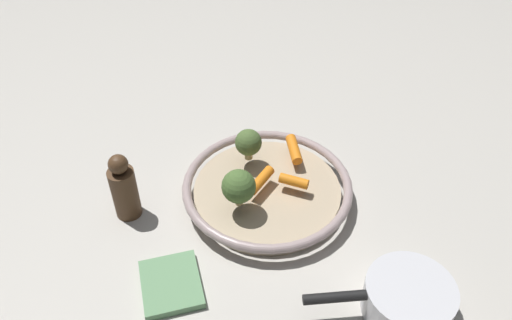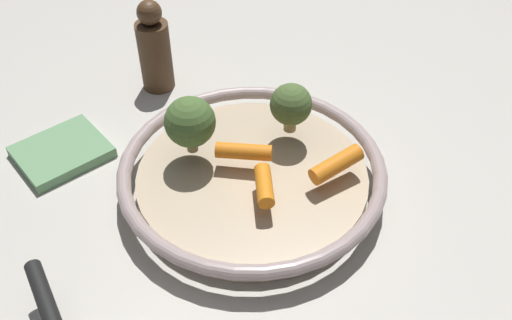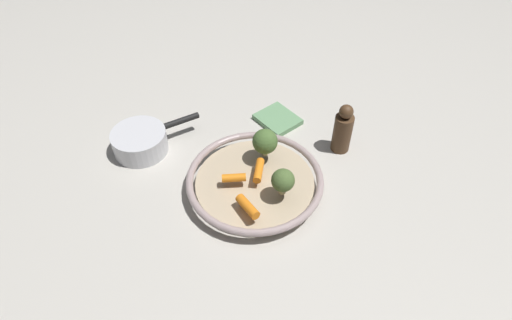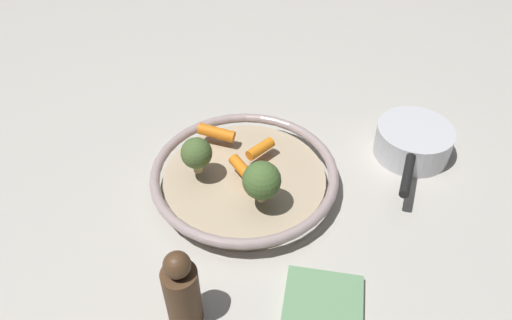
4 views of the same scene
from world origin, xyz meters
TOP-DOWN VIEW (x-y plane):
  - ground_plane at (0.00, 0.00)m, footprint 2.57×2.57m
  - serving_bowl at (0.00, 0.00)m, footprint 0.32×0.32m
  - baby_carrot_back at (-0.00, 0.05)m, footprint 0.03×0.06m
  - baby_carrot_right at (-0.09, 0.04)m, footprint 0.07×0.04m
  - baby_carrot_near_rim at (0.01, -0.01)m, footprint 0.07×0.04m
  - broccoli_floret_small at (-0.06, -0.05)m, footprint 0.05×0.05m
  - broccoli_floret_edge at (0.06, -0.04)m, footprint 0.06×0.06m
  - pepper_mill at (0.07, -0.25)m, footprint 0.05×0.05m
  - saucepan at (0.21, 0.24)m, footprint 0.14×0.23m
  - dish_towel at (0.22, -0.13)m, footprint 0.14×0.13m

SIDE VIEW (x-z plane):
  - ground_plane at x=0.00m, z-range 0.00..0.00m
  - dish_towel at x=0.22m, z-range 0.00..0.01m
  - serving_bowl at x=0.00m, z-range 0.00..0.05m
  - saucepan at x=0.21m, z-range 0.00..0.06m
  - baby_carrot_back at x=0.00m, z-range 0.04..0.06m
  - baby_carrot_near_rim at x=0.01m, z-range 0.04..0.06m
  - baby_carrot_right at x=-0.09m, z-range 0.04..0.07m
  - pepper_mill at x=0.07m, z-range -0.01..0.13m
  - broccoli_floret_small at x=-0.06m, z-range 0.05..0.11m
  - broccoli_floret_edge at x=0.06m, z-range 0.05..0.12m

